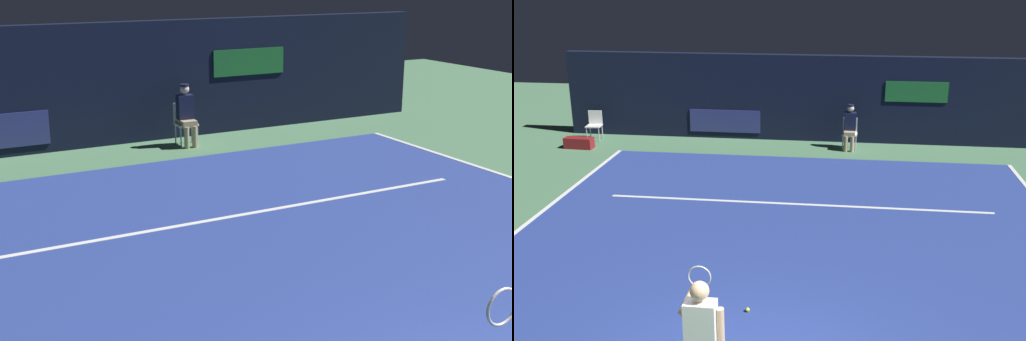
{
  "view_description": "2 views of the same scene",
  "coord_description": "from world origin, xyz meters",
  "views": [
    {
      "loc": [
        -4.42,
        -2.78,
        3.68
      ],
      "look_at": [
        -0.11,
        5.36,
        1.03
      ],
      "focal_mm": 49.4,
      "sensor_mm": 36.0,
      "label": 1
    },
    {
      "loc": [
        0.98,
        -6.07,
        4.96
      ],
      "look_at": [
        -0.5,
        5.62,
        1.04
      ],
      "focal_mm": 42.17,
      "sensor_mm": 36.0,
      "label": 2
    }
  ],
  "objects": [
    {
      "name": "line_service",
      "position": [
        0.0,
        6.38,
        0.01
      ],
      "size": [
        8.54,
        0.1,
        0.01
      ],
      "primitive_type": "cube",
      "color": "white",
      "rests_on": "court_surface"
    },
    {
      "name": "court_surface",
      "position": [
        0.0,
        4.47,
        0.01
      ],
      "size": [
        10.95,
        10.93,
        0.01
      ],
      "primitive_type": "cube",
      "color": "navy",
      "rests_on": "ground"
    },
    {
      "name": "back_wall",
      "position": [
        -0.0,
        11.85,
        1.3
      ],
      "size": [
        15.26,
        0.33,
        2.6
      ],
      "color": "black",
      "rests_on": "ground"
    },
    {
      "name": "ground_plane",
      "position": [
        0.0,
        4.47,
        0.0
      ],
      "size": [
        31.46,
        31.46,
        0.0
      ],
      "primitive_type": "plane",
      "color": "#4C7A56"
    },
    {
      "name": "line_judge_on_chair",
      "position": [
        1.16,
        10.95,
        0.69
      ],
      "size": [
        0.45,
        0.54,
        1.32
      ],
      "color": "white",
      "rests_on": "ground"
    }
  ]
}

